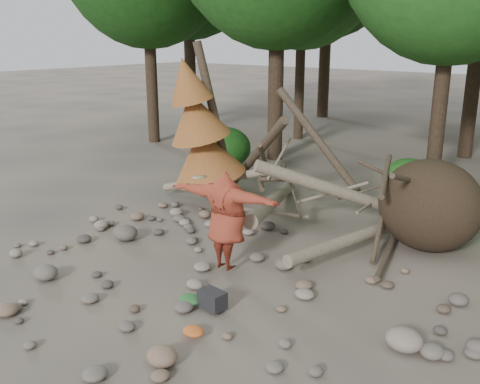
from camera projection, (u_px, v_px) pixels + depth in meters
The scene contains 13 objects.
ground at pixel (203, 285), 9.91m from camera, with size 120.00×120.00×0.00m, color #514C44.
deadfall_pile at pixel (402, 203), 11.62m from camera, with size 8.55×5.24×3.30m.
dead_conifer at pixel (200, 130), 13.70m from camera, with size 2.06×2.16×4.35m.
bush_left at pixel (225, 148), 18.39m from camera, with size 1.80×1.80×1.44m, color #194A13.
bush_mid at pixel (409, 178), 15.14m from camera, with size 1.40×1.40×1.12m, color #215E1B.
frisbee_thrower at pixel (226, 220), 10.20m from camera, with size 2.45×0.87×1.96m.
backpack at pixel (212, 302), 8.96m from camera, with size 0.45×0.30×0.30m, color black.
cloth_green at pixel (190, 302), 9.12m from camera, with size 0.41×0.34×0.15m, color #26602B.
cloth_orange at pixel (194, 334), 8.17m from camera, with size 0.35×0.29×0.13m, color #C75C22.
boulder_front_left at pixel (46, 272), 10.10m from camera, with size 0.48×0.43×0.29m, color #696458.
boulder_front_right at pixel (162, 356), 7.49m from camera, with size 0.46×0.41×0.28m, color #856853.
boulder_mid_right at pixel (404, 340), 7.84m from camera, with size 0.56×0.50×0.33m, color gray.
boulder_mid_left at pixel (125, 233), 12.04m from camera, with size 0.58×0.52×0.35m, color #5C554E.
Camera 1 is at (6.12, -6.65, 4.47)m, focal length 40.00 mm.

